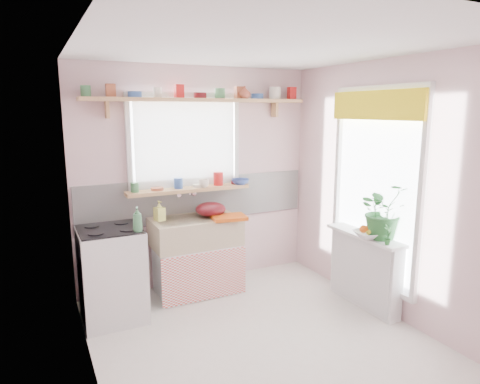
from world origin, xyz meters
name	(u,v)px	position (x,y,z in m)	size (l,w,h in m)	color
room	(280,172)	(0.66, 0.86, 1.37)	(3.20, 3.20, 3.20)	white
sink_unit	(196,255)	(-0.15, 1.29, 0.43)	(0.95, 0.65, 1.11)	white
cooker	(112,274)	(-1.10, 1.05, 0.46)	(0.58, 0.58, 0.93)	white
radiator_ledge	(365,269)	(1.30, 0.20, 0.40)	(0.22, 0.95, 0.78)	white
windowsill	(189,189)	(-0.15, 1.48, 1.14)	(1.40, 0.22, 0.04)	tan
pine_shelf	(200,100)	(0.00, 1.47, 2.12)	(2.52, 0.24, 0.04)	tan
shelf_crockery	(200,93)	(0.00, 1.47, 2.20)	(2.47, 0.11, 0.12)	#3F7F4C
sill_crockery	(184,183)	(-0.20, 1.48, 1.21)	(1.35, 0.11, 0.12)	#3F7F4C
dish_tray	(229,217)	(0.17, 1.10, 0.87)	(0.36, 0.27, 0.04)	#D55512
colander	(211,209)	(0.04, 1.32, 0.93)	(0.34, 0.34, 0.15)	#550E16
jade_plant	(384,210)	(1.33, 0.01, 1.06)	(0.51, 0.44, 0.56)	#29672F
fruit_bowl	(368,235)	(1.21, 0.08, 0.81)	(0.28, 0.28, 0.07)	silver
herb_pot	(388,235)	(1.21, -0.17, 0.87)	(0.10, 0.07, 0.20)	#286428
soap_bottle_sink	(159,211)	(-0.53, 1.37, 0.96)	(0.10, 0.10, 0.21)	#EAF16B
sill_cup	(204,183)	(0.01, 1.42, 1.21)	(0.12, 0.12, 0.09)	white
sill_bowl	(240,182)	(0.46, 1.42, 1.19)	(0.20, 0.20, 0.06)	#3250A5
shelf_vase	(245,92)	(0.51, 1.41, 2.21)	(0.13, 0.13, 0.14)	#A24732
cooker_bottle	(137,219)	(-0.88, 0.83, 1.03)	(0.09, 0.09, 0.23)	#438755
fruit	(369,229)	(1.22, 0.09, 0.87)	(0.20, 0.14, 0.10)	orange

